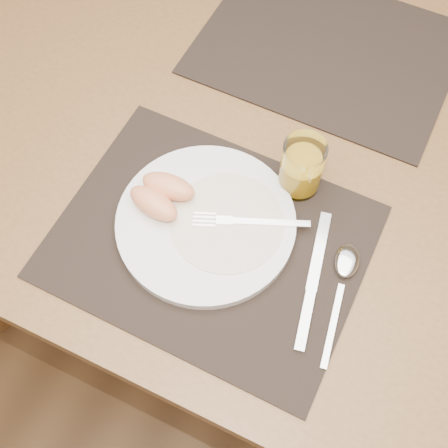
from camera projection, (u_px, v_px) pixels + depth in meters
ground at (259, 297)px, 1.59m from camera, size 5.00×5.00×0.00m
table at (279, 168)px, 1.00m from camera, size 1.40×0.90×0.75m
placemat_near at (210, 241)px, 0.84m from camera, size 0.46×0.36×0.00m
placemat_far at (327, 49)px, 1.02m from camera, size 0.46×0.36×0.00m
plate at (206, 222)px, 0.84m from camera, size 0.27×0.27×0.02m
plate_dressing at (227, 222)px, 0.83m from camera, size 0.17×0.17×0.00m
fork at (241, 221)px, 0.83m from camera, size 0.17×0.08×0.00m
knife at (311, 290)px, 0.80m from camera, size 0.06×0.22×0.01m
spoon at (345, 270)px, 0.81m from camera, size 0.05×0.19×0.01m
juice_glass at (301, 168)px, 0.84m from camera, size 0.06×0.06×0.10m
grapefruit_wedges at (161, 195)px, 0.83m from camera, size 0.10×0.09×0.03m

